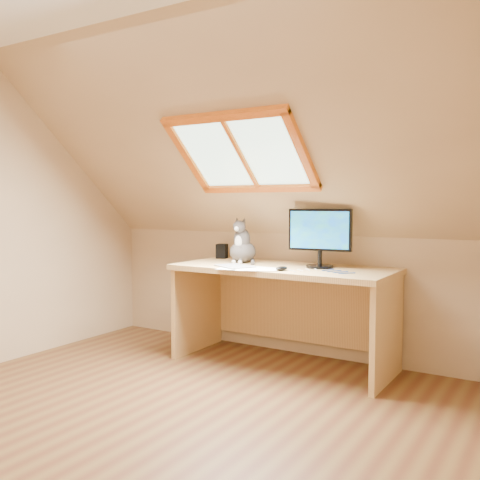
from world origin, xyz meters
The scene contains 10 objects.
ground centered at (0.00, 0.00, 0.00)m, with size 3.50×3.50×0.00m, color brown.
room_shell centered at (0.00, -0.09, 1.43)m, with size 3.52×3.52×2.41m.
desk centered at (0.17, 1.45, 0.54)m, with size 1.69×0.74×0.77m.
monitor centered at (0.44, 1.44, 1.03)m, with size 0.48×0.20×0.44m.
cat centered at (-0.24, 1.44, 0.91)m, with size 0.21×0.25×0.38m.
desk_speaker centered at (-0.56, 1.63, 0.84)m, with size 0.09×0.09×0.13m, color black.
graphics_tablet centered at (-0.13, 1.15, 0.78)m, with size 0.29×0.21×0.01m, color #B2B2B7.
mouse centered at (0.28, 1.14, 0.79)m, with size 0.06×0.10×0.03m, color black.
papers centered at (0.03, 1.12, 0.78)m, with size 0.35×0.30×0.01m.
cables centered at (0.55, 1.26, 0.78)m, with size 0.51×0.26×0.01m.
Camera 1 is at (2.04, -2.28, 1.26)m, focal length 40.00 mm.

